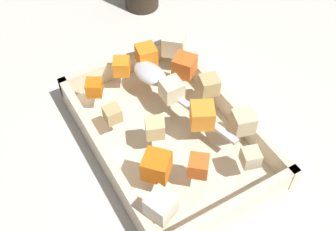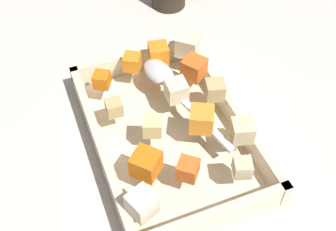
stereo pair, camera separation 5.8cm
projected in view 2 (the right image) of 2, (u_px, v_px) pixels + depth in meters
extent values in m
plane|color=beige|center=(175.00, 141.00, 0.63)|extent=(4.00, 4.00, 0.00)
cube|color=beige|center=(168.00, 139.00, 0.63)|extent=(0.32, 0.21, 0.01)
cube|color=beige|center=(101.00, 149.00, 0.58)|extent=(0.32, 0.01, 0.04)
cube|color=beige|center=(230.00, 109.00, 0.63)|extent=(0.32, 0.01, 0.04)
cube|color=beige|center=(135.00, 61.00, 0.70)|extent=(0.01, 0.21, 0.04)
cube|color=beige|center=(213.00, 219.00, 0.51)|extent=(0.01, 0.21, 0.04)
cube|color=orange|center=(188.00, 169.00, 0.52)|extent=(0.04, 0.04, 0.03)
cube|color=orange|center=(202.00, 119.00, 0.57)|extent=(0.04, 0.04, 0.03)
cube|color=orange|center=(158.00, 53.00, 0.66)|extent=(0.03, 0.03, 0.03)
cube|color=orange|center=(146.00, 164.00, 0.53)|extent=(0.05, 0.05, 0.03)
cube|color=orange|center=(194.00, 68.00, 0.64)|extent=(0.04, 0.04, 0.03)
cube|color=orange|center=(132.00, 62.00, 0.65)|extent=(0.03, 0.03, 0.02)
cube|color=orange|center=(102.00, 80.00, 0.63)|extent=(0.03, 0.03, 0.02)
cube|color=#E0CC89|center=(152.00, 126.00, 0.57)|extent=(0.03, 0.03, 0.03)
cube|color=beige|center=(242.00, 167.00, 0.53)|extent=(0.03, 0.03, 0.02)
cube|color=beige|center=(242.00, 131.00, 0.56)|extent=(0.04, 0.04, 0.03)
cube|color=beige|center=(188.00, 45.00, 0.67)|extent=(0.05, 0.05, 0.03)
cube|color=beige|center=(176.00, 90.00, 0.61)|extent=(0.03, 0.03, 0.03)
cube|color=tan|center=(215.00, 90.00, 0.61)|extent=(0.03, 0.03, 0.03)
cube|color=tan|center=(114.00, 107.00, 0.59)|extent=(0.02, 0.02, 0.02)
cube|color=silver|center=(142.00, 204.00, 0.49)|extent=(0.04, 0.04, 0.03)
ellipsoid|color=silver|center=(159.00, 72.00, 0.64)|extent=(0.07, 0.05, 0.02)
cube|color=silver|center=(199.00, 117.00, 0.59)|extent=(0.14, 0.04, 0.01)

